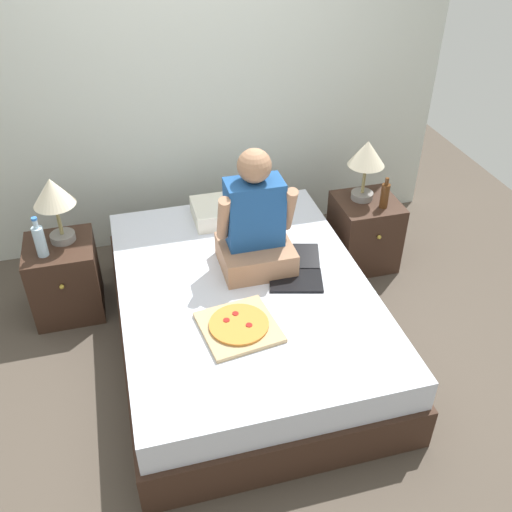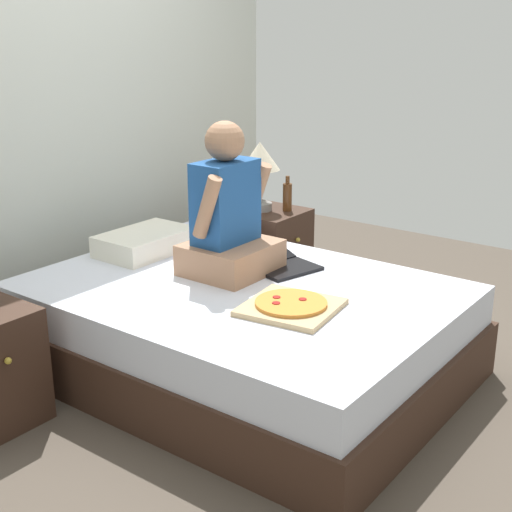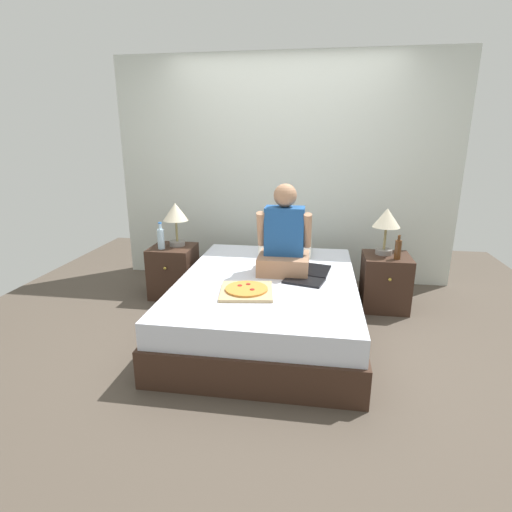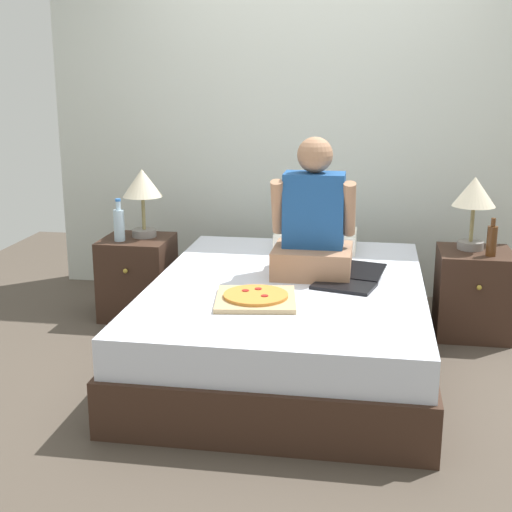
% 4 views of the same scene
% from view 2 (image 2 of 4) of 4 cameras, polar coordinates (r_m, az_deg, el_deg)
% --- Properties ---
extents(ground_plane, '(5.81, 5.81, 0.00)m').
position_cam_2_polar(ground_plane, '(3.72, -1.09, -9.18)').
color(ground_plane, '#4C4238').
extents(wall_back, '(3.81, 0.12, 2.50)m').
position_cam_2_polar(wall_back, '(4.34, -16.25, 11.38)').
color(wall_back, silver).
rests_on(wall_back, ground).
extents(bed, '(1.53, 2.08, 0.47)m').
position_cam_2_polar(bed, '(3.62, -1.11, -5.89)').
color(bed, '#382319').
rests_on(bed, ground).
extents(nightstand_right, '(0.44, 0.47, 0.53)m').
position_cam_2_polar(nightstand_right, '(4.77, 1.00, 0.56)').
color(nightstand_right, '#382319').
rests_on(nightstand_right, ground).
extents(lamp_on_right_nightstand, '(0.26, 0.26, 0.45)m').
position_cam_2_polar(lamp_on_right_nightstand, '(4.63, 0.31, 7.61)').
color(lamp_on_right_nightstand, gray).
rests_on(lamp_on_right_nightstand, nightstand_right).
extents(beer_bottle, '(0.06, 0.06, 0.23)m').
position_cam_2_polar(beer_bottle, '(4.67, 2.52, 4.80)').
color(beer_bottle, '#512D14').
rests_on(beer_bottle, nightstand_right).
extents(pillow, '(0.52, 0.34, 0.12)m').
position_cam_2_polar(pillow, '(4.06, -8.84, 1.11)').
color(pillow, silver).
rests_on(pillow, bed).
extents(person_seated, '(0.47, 0.40, 0.78)m').
position_cam_2_polar(person_seated, '(3.64, -2.26, 3.04)').
color(person_seated, '#A37556').
rests_on(person_seated, bed).
extents(laptop, '(0.41, 0.48, 0.07)m').
position_cam_2_polar(laptop, '(3.77, 1.88, -0.63)').
color(laptop, black).
rests_on(laptop, bed).
extents(pizza_box, '(0.45, 0.45, 0.05)m').
position_cam_2_polar(pizza_box, '(3.23, 2.81, -4.01)').
color(pizza_box, tan).
rests_on(pizza_box, bed).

